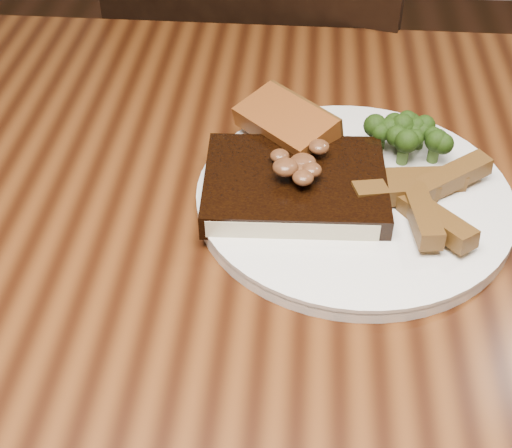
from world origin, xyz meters
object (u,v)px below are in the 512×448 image
(plate, at_px, (353,199))
(steak, at_px, (295,185))
(potato_wedges, at_px, (418,192))
(dining_table, at_px, (253,317))
(chair_far, at_px, (268,90))
(garlic_bread, at_px, (285,138))

(plate, height_order, steak, steak)
(steak, relative_size, potato_wedges, 1.61)
(dining_table, bearing_deg, potato_wedges, 23.99)
(dining_table, relative_size, chair_far, 1.65)
(steak, bearing_deg, chair_far, 93.63)
(chair_far, bearing_deg, plate, 116.18)
(steak, relative_size, garlic_bread, 1.69)
(garlic_bread, bearing_deg, chair_far, 139.17)
(potato_wedges, bearing_deg, plate, 174.32)
(steak, bearing_deg, potato_wedges, -2.39)
(plate, relative_size, steak, 1.77)
(dining_table, distance_m, garlic_bread, 0.19)
(plate, bearing_deg, chair_far, 102.01)
(dining_table, bearing_deg, steak, 62.44)
(plate, distance_m, potato_wedges, 0.06)
(potato_wedges, bearing_deg, garlic_bread, 148.77)
(plate, relative_size, garlic_bread, 2.99)
(plate, bearing_deg, steak, -173.73)
(dining_table, xyz_separation_m, steak, (0.04, 0.07, 0.12))
(dining_table, distance_m, steak, 0.14)
(chair_far, relative_size, potato_wedges, 9.00)
(steak, bearing_deg, garlic_bread, 97.02)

